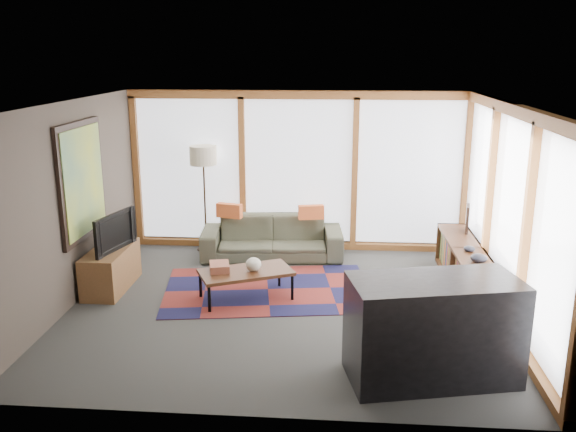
# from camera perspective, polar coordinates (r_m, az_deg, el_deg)

# --- Properties ---
(ground) EXTENTS (5.50, 5.50, 0.00)m
(ground) POSITION_cam_1_polar(r_m,az_deg,el_deg) (7.99, -0.23, -8.39)
(ground) COLOR #2A2A28
(ground) RESTS_ON ground
(room_envelope) EXTENTS (5.52, 5.02, 2.62)m
(room_envelope) POSITION_cam_1_polar(r_m,az_deg,el_deg) (8.03, 3.62, 3.26)
(room_envelope) COLOR #413931
(room_envelope) RESTS_ON ground
(rug) EXTENTS (3.05, 2.20, 0.01)m
(rug) POSITION_cam_1_polar(r_m,az_deg,el_deg) (8.49, -1.89, -6.88)
(rug) COLOR maroon
(rug) RESTS_ON ground
(sofa) EXTENTS (2.28, 1.05, 0.65)m
(sofa) POSITION_cam_1_polar(r_m,az_deg,el_deg) (9.71, -1.50, -2.02)
(sofa) COLOR #3A3D2E
(sofa) RESTS_ON ground
(pillow_left) EXTENTS (0.43, 0.22, 0.22)m
(pillow_left) POSITION_cam_1_polar(r_m,az_deg,el_deg) (9.66, -5.52, 0.51)
(pillow_left) COLOR #DE602C
(pillow_left) RESTS_ON sofa
(pillow_right) EXTENTS (0.42, 0.20, 0.22)m
(pillow_right) POSITION_cam_1_polar(r_m,az_deg,el_deg) (9.54, 2.18, 0.37)
(pillow_right) COLOR #DE602C
(pillow_right) RESTS_ON sofa
(floor_lamp) EXTENTS (0.44, 0.44, 1.74)m
(floor_lamp) POSITION_cam_1_polar(r_m,az_deg,el_deg) (10.01, -7.80, 1.61)
(floor_lamp) COLOR #302218
(floor_lamp) RESTS_ON ground
(coffee_table) EXTENTS (1.34, 1.05, 0.40)m
(coffee_table) POSITION_cam_1_polar(r_m,az_deg,el_deg) (8.14, -3.94, -6.45)
(coffee_table) COLOR #38240F
(coffee_table) RESTS_ON ground
(book_stack) EXTENTS (0.32, 0.36, 0.10)m
(book_stack) POSITION_cam_1_polar(r_m,az_deg,el_deg) (8.09, -6.43, -4.77)
(book_stack) COLOR brown
(book_stack) RESTS_ON coffee_table
(vase) EXTENTS (0.24, 0.24, 0.18)m
(vase) POSITION_cam_1_polar(r_m,az_deg,el_deg) (8.03, -3.25, -4.54)
(vase) COLOR beige
(vase) RESTS_ON coffee_table
(bookshelf) EXTENTS (0.44, 2.42, 0.61)m
(bookshelf) POSITION_cam_1_polar(r_m,az_deg,el_deg) (8.76, 16.31, -4.73)
(bookshelf) COLOR #38240F
(bookshelf) RESTS_ON ground
(bowl_a) EXTENTS (0.24, 0.24, 0.11)m
(bowl_a) POSITION_cam_1_polar(r_m,az_deg,el_deg) (8.11, 17.43, -3.77)
(bowl_a) COLOR black
(bowl_a) RESTS_ON bookshelf
(bowl_b) EXTENTS (0.17, 0.17, 0.08)m
(bowl_b) POSITION_cam_1_polar(r_m,az_deg,el_deg) (8.50, 16.61, -2.95)
(bowl_b) COLOR black
(bowl_b) RESTS_ON bookshelf
(shelf_picture) EXTENTS (0.10, 0.31, 0.40)m
(shelf_picture) POSITION_cam_1_polar(r_m,az_deg,el_deg) (9.36, 16.44, -0.24)
(shelf_picture) COLOR black
(shelf_picture) RESTS_ON bookshelf
(tv_console) EXTENTS (0.48, 1.14, 0.57)m
(tv_console) POSITION_cam_1_polar(r_m,az_deg,el_deg) (8.80, -16.23, -4.75)
(tv_console) COLOR brown
(tv_console) RESTS_ON ground
(television) EXTENTS (0.34, 0.91, 0.52)m
(television) POSITION_cam_1_polar(r_m,az_deg,el_deg) (8.62, -16.33, -1.37)
(television) COLOR black
(television) RESTS_ON tv_console
(bar_counter) EXTENTS (1.78, 1.11, 1.05)m
(bar_counter) POSITION_cam_1_polar(r_m,az_deg,el_deg) (6.31, 13.41, -10.30)
(bar_counter) COLOR black
(bar_counter) RESTS_ON ground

